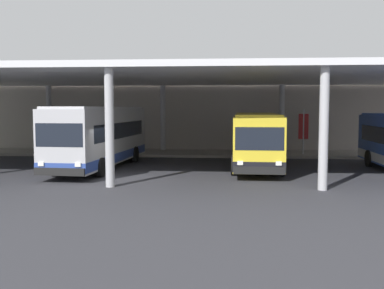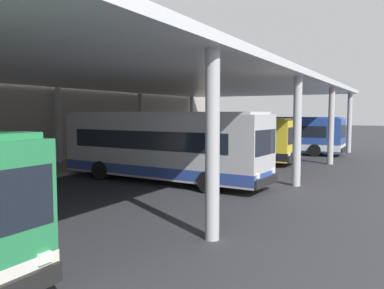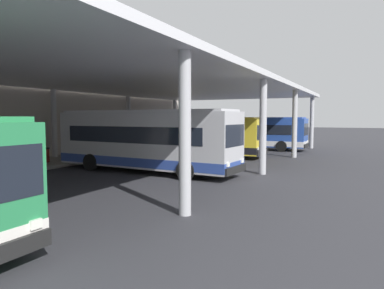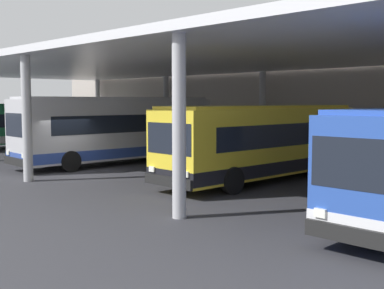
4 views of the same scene
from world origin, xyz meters
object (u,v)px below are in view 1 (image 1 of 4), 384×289
(bus_middle_bay, at_px, (256,139))
(bench_waiting, at_px, (76,145))
(trash_bin, at_px, (124,145))
(bus_second_bay, at_px, (100,136))
(banner_sign, at_px, (303,129))

(bus_middle_bay, relative_size, bench_waiting, 5.88)
(bus_middle_bay, xyz_separation_m, trash_bin, (-9.46, 6.81, -0.98))
(bus_middle_bay, bearing_deg, bus_second_bay, -174.80)
(bus_second_bay, xyz_separation_m, bus_middle_bay, (9.04, 0.82, -0.19))
(bus_second_bay, distance_m, bus_middle_bay, 9.08)
(bus_second_bay, distance_m, bench_waiting, 9.16)
(bench_waiting, bearing_deg, banner_sign, -2.95)
(bus_second_bay, bearing_deg, banner_sign, 29.25)
(bus_middle_bay, relative_size, trash_bin, 10.80)
(banner_sign, bearing_deg, bench_waiting, 177.05)
(trash_bin, bearing_deg, bus_middle_bay, -35.77)
(banner_sign, bearing_deg, bus_middle_bay, -120.46)
(trash_bin, bearing_deg, banner_sign, -2.11)
(bench_waiting, bearing_deg, trash_bin, -5.81)
(banner_sign, bearing_deg, trash_bin, 177.89)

